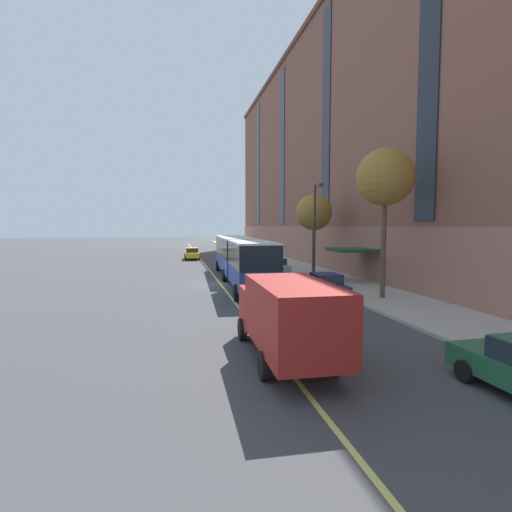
# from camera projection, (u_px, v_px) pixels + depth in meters

# --- Properties ---
(ground_plane) EXTENTS (260.00, 260.00, 0.00)m
(ground_plane) POSITION_uv_depth(u_px,v_px,m) (218.00, 284.00, 30.55)
(ground_plane) COLOR #424244
(sidewalk) EXTENTS (4.97, 160.00, 0.15)m
(sidewalk) POSITION_uv_depth(u_px,v_px,m) (320.00, 275.00, 35.35)
(sidewalk) COLOR #ADA89E
(sidewalk) RESTS_ON ground
(apartment_facade) EXTENTS (15.20, 110.00, 27.98)m
(apartment_facade) POSITION_uv_depth(u_px,v_px,m) (432.00, 111.00, 33.06)
(apartment_facade) COLOR brown
(apartment_facade) RESTS_ON ground
(city_bus) EXTENTS (3.42, 19.75, 3.47)m
(city_bus) POSITION_uv_depth(u_px,v_px,m) (240.00, 256.00, 31.91)
(city_bus) COLOR navy
(city_bus) RESTS_ON ground
(parked_car_navy_1) EXTENTS (1.96, 4.27, 1.56)m
(parked_car_navy_1) POSITION_uv_depth(u_px,v_px,m) (325.00, 286.00, 24.44)
(parked_car_navy_1) COLOR navy
(parked_car_navy_1) RESTS_ON ground
(parked_car_silver_2) EXTENTS (1.96, 4.53, 1.56)m
(parked_car_silver_2) POSITION_uv_depth(u_px,v_px,m) (275.00, 266.00, 36.51)
(parked_car_silver_2) COLOR #B7B7BC
(parked_car_silver_2) RESTS_ON ground
(parked_car_champagne_3) EXTENTS (1.91, 4.48, 1.56)m
(parked_car_champagne_3) POSITION_uv_depth(u_px,v_px,m) (231.00, 249.00, 63.87)
(parked_car_champagne_3) COLOR #BCAD89
(parked_car_champagne_3) RESTS_ON ground
(parked_car_darkgray_4) EXTENTS (2.00, 4.72, 1.56)m
(parked_car_darkgray_4) POSITION_uv_depth(u_px,v_px,m) (245.00, 254.00, 51.68)
(parked_car_darkgray_4) COLOR #4C4C51
(parked_car_darkgray_4) RESTS_ON ground
(box_truck) EXTENTS (2.41, 6.90, 2.73)m
(box_truck) POSITION_uv_depth(u_px,v_px,m) (287.00, 314.00, 12.98)
(box_truck) COLOR maroon
(box_truck) RESTS_ON ground
(taxi_cab) EXTENTS (1.92, 4.74, 1.56)m
(taxi_cab) POSITION_uv_depth(u_px,v_px,m) (192.00, 253.00, 52.92)
(taxi_cab) COLOR yellow
(taxi_cab) RESTS_ON ground
(street_tree_near_corner) EXTENTS (3.37, 3.37, 8.84)m
(street_tree_near_corner) POSITION_uv_depth(u_px,v_px,m) (385.00, 178.00, 23.34)
(street_tree_near_corner) COLOR brown
(street_tree_near_corner) RESTS_ON sidewalk
(street_tree_mid_block) EXTENTS (3.19, 3.19, 7.10)m
(street_tree_mid_block) POSITION_uv_depth(u_px,v_px,m) (314.00, 213.00, 35.28)
(street_tree_mid_block) COLOR brown
(street_tree_mid_block) RESTS_ON sidewalk
(street_lamp) EXTENTS (0.36, 1.48, 7.50)m
(street_lamp) POSITION_uv_depth(u_px,v_px,m) (316.00, 223.00, 30.86)
(street_lamp) COLOR #2D2D30
(street_lamp) RESTS_ON sidewalk
(lane_centerline) EXTENTS (0.16, 140.00, 0.01)m
(lane_centerline) POSITION_uv_depth(u_px,v_px,m) (216.00, 279.00, 33.51)
(lane_centerline) COLOR #E0D66B
(lane_centerline) RESTS_ON ground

